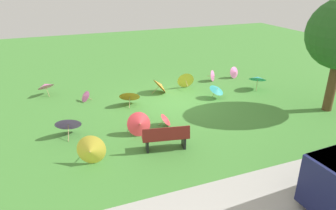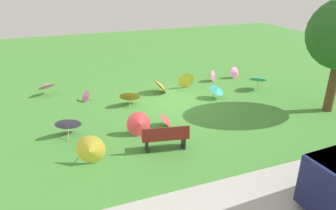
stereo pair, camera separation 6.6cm
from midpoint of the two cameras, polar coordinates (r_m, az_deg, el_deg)
The scene contains 15 objects.
ground at distance 14.42m, azimuth 1.40°, elevation 0.57°, with size 40.00×40.00×0.00m, color #478C38.
park_bench at distance 10.37m, azimuth -0.30°, elevation -6.12°, with size 1.66×0.78×0.90m.
parasol_pink_0 at distance 14.94m, azimuth -15.12°, elevation 1.62°, with size 0.63×0.66×0.52m.
parasol_orange_0 at distance 15.45m, azimuth -1.23°, elevation 3.72°, with size 0.84×0.94×0.80m.
parasol_orange_1 at distance 14.06m, azimuth -7.02°, elevation 1.85°, with size 1.15×1.06×0.85m.
parasol_pink_1 at distance 16.26m, azimuth -21.75°, elevation 3.45°, with size 1.03×1.02×0.79m.
parasol_pink_2 at distance 17.38m, azimuth 8.72°, elevation 5.42°, with size 0.63×0.61×0.64m.
parasol_red_0 at distance 12.05m, azimuth -0.12°, elevation -2.65°, with size 0.65×0.70×0.54m.
parasol_yellow_0 at distance 16.16m, azimuth 3.45°, elevation 4.73°, with size 0.93×0.82×0.88m.
parasol_teal_0 at distance 16.51m, azimuth 16.61°, elevation 4.79°, with size 1.20×1.20×0.88m.
parasol_purple_0 at distance 11.90m, azimuth -18.02°, elevation -3.14°, with size 1.07×1.00×0.90m.
parasol_yellow_1 at distance 9.94m, azimuth -14.17°, elevation -8.25°, with size 1.01×0.96×0.96m.
parasol_red_1 at distance 11.37m, azimuth -5.23°, elevation -3.55°, with size 0.94×0.91×0.89m.
parasol_pink_4 at distance 18.12m, azimuth 12.61°, elevation 5.93°, with size 0.74×0.64×0.68m.
parasol_teal_2 at distance 14.90m, azimuth 9.32°, elevation 2.87°, with size 0.99×0.98×0.67m.
Camera 2 is at (5.06, 12.32, 5.54)m, focal length 32.61 mm.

